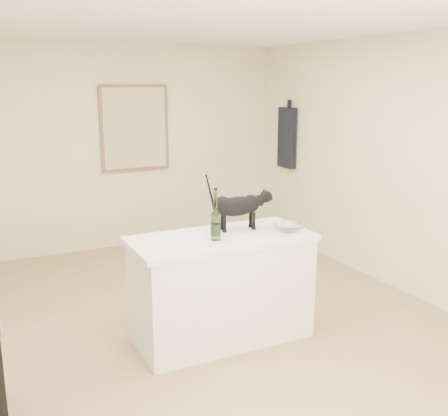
% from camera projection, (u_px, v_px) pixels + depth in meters
% --- Properties ---
extents(floor, '(5.50, 5.50, 0.00)m').
position_uv_depth(floor, '(201.00, 330.00, 4.69)').
color(floor, tan).
rests_on(floor, ground).
extents(ceiling, '(5.50, 5.50, 0.00)m').
position_uv_depth(ceiling, '(198.00, 19.00, 4.09)').
color(ceiling, white).
rests_on(ceiling, ground).
extents(wall_back, '(4.50, 0.00, 4.50)m').
position_uv_depth(wall_back, '(112.00, 149.00, 6.78)').
color(wall_back, beige).
rests_on(wall_back, ground).
extents(wall_right, '(0.00, 5.50, 5.50)m').
position_uv_depth(wall_right, '(403.00, 166.00, 5.37)').
color(wall_right, beige).
rests_on(wall_right, ground).
extents(island_base, '(1.44, 0.67, 0.86)m').
position_uv_depth(island_base, '(221.00, 290.00, 4.46)').
color(island_base, white).
rests_on(island_base, floor).
extents(island_top, '(1.50, 0.70, 0.04)m').
position_uv_depth(island_top, '(221.00, 238.00, 4.36)').
color(island_top, white).
rests_on(island_top, island_base).
extents(artwork_frame, '(0.90, 0.03, 1.10)m').
position_uv_depth(artwork_frame, '(135.00, 128.00, 6.83)').
color(artwork_frame, brown).
rests_on(artwork_frame, wall_back).
extents(artwork_canvas, '(0.82, 0.00, 1.02)m').
position_uv_depth(artwork_canvas, '(135.00, 128.00, 6.81)').
color(artwork_canvas, beige).
rests_on(artwork_canvas, wall_back).
extents(hanging_garment, '(0.08, 0.34, 0.80)m').
position_uv_depth(hanging_garment, '(287.00, 138.00, 7.10)').
color(hanging_garment, black).
rests_on(hanging_garment, wall_right).
extents(black_cat, '(0.54, 0.23, 0.37)m').
position_uv_depth(black_cat, '(237.00, 209.00, 4.50)').
color(black_cat, black).
rests_on(black_cat, island_top).
extents(wine_bottle, '(0.10, 0.10, 0.37)m').
position_uv_depth(wine_bottle, '(216.00, 217.00, 4.20)').
color(wine_bottle, '#2E5E25').
rests_on(wine_bottle, island_top).
extents(glass_bowl, '(0.33, 0.33, 0.06)m').
position_uv_depth(glass_bowl, '(288.00, 227.00, 4.49)').
color(glass_bowl, silver).
rests_on(glass_bowl, island_top).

